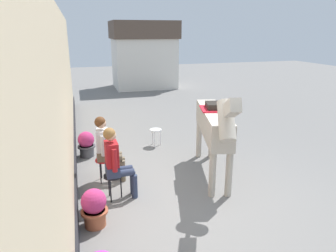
{
  "coord_description": "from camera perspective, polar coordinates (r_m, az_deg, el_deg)",
  "views": [
    {
      "loc": [
        -2.2,
        -4.89,
        3.01
      ],
      "look_at": [
        -0.4,
        1.2,
        1.05
      ],
      "focal_mm": 33.16,
      "sensor_mm": 36.0,
      "label": 1
    }
  ],
  "objects": [
    {
      "name": "saddled_horse_center",
      "position": [
        6.44,
        8.51,
        0.25
      ],
      "size": [
        1.03,
        2.93,
        2.06
      ],
      "color": "#B2A899",
      "rests_on": "ground_plane"
    },
    {
      "name": "flower_planter_inner_near",
      "position": [
        5.21,
        -13.42,
        -14.31
      ],
      "size": [
        0.43,
        0.43,
        0.64
      ],
      "color": "#A85638",
      "rests_on": "ground_plane"
    },
    {
      "name": "seated_visitor_far",
      "position": [
        6.42,
        -11.34,
        -3.56
      ],
      "size": [
        0.61,
        0.49,
        1.39
      ],
      "color": "red",
      "rests_on": "ground_plane"
    },
    {
      "name": "pub_facade_wall",
      "position": [
        6.57,
        -19.09,
        3.24
      ],
      "size": [
        0.34,
        14.0,
        3.4
      ],
      "color": "#CCB793",
      "rests_on": "ground_plane"
    },
    {
      "name": "spare_stool_white",
      "position": [
        8.39,
        -2.28,
        -1.01
      ],
      "size": [
        0.32,
        0.32,
        0.46
      ],
      "color": "white",
      "rests_on": "ground_plane"
    },
    {
      "name": "seated_visitor_near",
      "position": [
        5.71,
        -9.61,
        -6.14
      ],
      "size": [
        0.61,
        0.49,
        1.39
      ],
      "color": "black",
      "rests_on": "ground_plane"
    },
    {
      "name": "distant_cottage",
      "position": [
        17.24,
        -4.48,
        13.06
      ],
      "size": [
        3.4,
        2.6,
        3.5
      ],
      "color": "silver",
      "rests_on": "ground_plane"
    },
    {
      "name": "flower_planter_farthest",
      "position": [
        7.94,
        -14.78,
        -3.14
      ],
      "size": [
        0.43,
        0.43,
        0.64
      ],
      "color": "#4C4C51",
      "rests_on": "ground_plane"
    },
    {
      "name": "ground_plane",
      "position": [
        8.73,
        -0.83,
        -3.03
      ],
      "size": [
        40.0,
        40.0,
        0.0
      ],
      "primitive_type": "plane",
      "color": "slate"
    }
  ]
}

